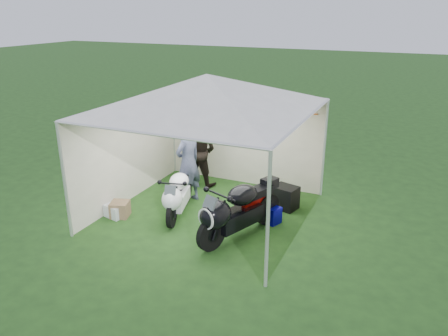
{
  "coord_description": "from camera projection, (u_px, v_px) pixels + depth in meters",
  "views": [
    {
      "loc": [
        3.82,
        -7.67,
        4.21
      ],
      "look_at": [
        0.21,
        0.35,
        0.97
      ],
      "focal_mm": 35.0,
      "sensor_mm": 36.0,
      "label": 1
    }
  ],
  "objects": [
    {
      "name": "canopy_tent",
      "position": [
        208.0,
        95.0,
        8.63
      ],
      "size": [
        5.66,
        5.66,
        3.0
      ],
      "color": "silver",
      "rests_on": "ground"
    },
    {
      "name": "motorcycle_black",
      "position": [
        236.0,
        210.0,
        8.28
      ],
      "size": [
        1.07,
        2.08,
        1.08
      ],
      "rotation": [
        0.0,
        0.0,
        -0.37
      ],
      "color": "black",
      "rests_on": "ground"
    },
    {
      "name": "equipment_box",
      "position": [
        285.0,
        197.0,
        9.65
      ],
      "size": [
        0.61,
        0.53,
        0.52
      ],
      "primitive_type": "cube",
      "rotation": [
        0.0,
        0.0,
        -0.27
      ],
      "color": "black",
      "rests_on": "ground"
    },
    {
      "name": "ground",
      "position": [
        208.0,
        213.0,
        9.49
      ],
      "size": [
        80.0,
        80.0,
        0.0
      ],
      "primitive_type": "plane",
      "color": "#1E3F17",
      "rests_on": "ground"
    },
    {
      "name": "motorcycle_white",
      "position": [
        178.0,
        193.0,
        9.25
      ],
      "size": [
        0.76,
        1.82,
        0.91
      ],
      "rotation": [
        0.0,
        0.0,
        0.28
      ],
      "color": "black",
      "rests_on": "ground"
    },
    {
      "name": "crate_0",
      "position": [
        115.0,
        211.0,
        9.3
      ],
      "size": [
        0.47,
        0.4,
        0.27
      ],
      "primitive_type": "cube",
      "rotation": [
        0.0,
        0.0,
        -0.22
      ],
      "color": "silver",
      "rests_on": "ground"
    },
    {
      "name": "person_dark_jacket",
      "position": [
        200.0,
        151.0,
        10.77
      ],
      "size": [
        0.88,
        0.69,
        1.76
      ],
      "primitive_type": "imported",
      "rotation": [
        0.0,
        0.0,
        3.11
      ],
      "color": "black",
      "rests_on": "ground"
    },
    {
      "name": "paddock_stand",
      "position": [
        269.0,
        214.0,
        9.08
      ],
      "size": [
        0.54,
        0.44,
        0.35
      ],
      "primitive_type": "cube",
      "rotation": [
        0.0,
        0.0,
        -0.37
      ],
      "color": "#0D0AD3",
      "rests_on": "ground"
    },
    {
      "name": "crate_1",
      "position": [
        120.0,
        209.0,
        9.3
      ],
      "size": [
        0.47,
        0.47,
        0.33
      ],
      "primitive_type": "cube",
      "rotation": [
        0.0,
        0.0,
        0.33
      ],
      "color": "#836446",
      "rests_on": "ground"
    },
    {
      "name": "person_blue_jacket",
      "position": [
        188.0,
        162.0,
        9.76
      ],
      "size": [
        0.63,
        0.8,
        1.92
      ],
      "primitive_type": "imported",
      "rotation": [
        0.0,
        0.0,
        -1.85
      ],
      "color": "slate",
      "rests_on": "ground"
    }
  ]
}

